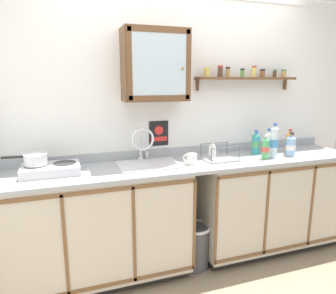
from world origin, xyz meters
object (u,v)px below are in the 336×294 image
object	(u,v)px
bottle_opaque_white_0	(269,142)
dish_rack	(218,157)
bottle_juice_amber_2	(289,142)
wall_cabinet	(155,65)
hot_plate_stove	(51,169)
bottle_detergent_teal_3	(256,143)
sink	(148,166)
bottle_water_blue_4	(291,145)
bottle_soda_green_5	(265,148)
bottle_water_clear_1	(274,142)
warning_sign	(159,134)
trash_bin	(195,245)
mug	(191,159)
saucepan	(35,159)

from	to	relation	value
bottle_opaque_white_0	dish_rack	world-z (taller)	bottle_opaque_white_0
bottle_juice_amber_2	wall_cabinet	bearing A→B (deg)	173.03
hot_plate_stove	bottle_detergent_teal_3	world-z (taller)	bottle_detergent_teal_3
sink	bottle_water_blue_4	distance (m)	1.38
bottle_soda_green_5	bottle_water_blue_4	bearing A→B (deg)	3.98
wall_cabinet	bottle_water_clear_1	bearing A→B (deg)	-13.06
bottle_soda_green_5	warning_sign	bearing A→B (deg)	156.56
trash_bin	bottle_water_blue_4	bearing A→B (deg)	-0.08
mug	trash_bin	size ratio (longest dim) A/B	0.27
bottle_soda_green_5	trash_bin	distance (m)	1.09
bottle_detergent_teal_3	bottle_soda_green_5	distance (m)	0.19
bottle_detergent_teal_3	wall_cabinet	distance (m)	1.23
bottle_detergent_teal_3	mug	bearing A→B (deg)	-168.68
dish_rack	bottle_soda_green_5	bearing A→B (deg)	-14.11
bottle_opaque_white_0	bottle_water_blue_4	bearing A→B (deg)	-53.82
sink	bottle_detergent_teal_3	world-z (taller)	sink
bottle_opaque_white_0	bottle_soda_green_5	world-z (taller)	bottle_opaque_white_0
saucepan	bottle_detergent_teal_3	size ratio (longest dim) A/B	1.38
bottle_soda_green_5	trash_bin	bearing A→B (deg)	178.09
bottle_opaque_white_0	mug	bearing A→B (deg)	-170.55
bottle_water_clear_1	mug	size ratio (longest dim) A/B	3.00
bottle_water_blue_4	bottle_soda_green_5	xyz separation A→B (m)	(-0.30, -0.02, -0.00)
sink	warning_sign	distance (m)	0.37
bottle_opaque_white_0	bottle_water_clear_1	xyz separation A→B (m)	(-0.07, -0.17, 0.04)
bottle_juice_amber_2	wall_cabinet	distance (m)	1.51
bottle_detergent_teal_3	trash_bin	xyz separation A→B (m)	(-0.70, -0.17, -0.86)
saucepan	mug	size ratio (longest dim) A/B	3.01
bottle_water_clear_1	wall_cabinet	xyz separation A→B (m)	(-1.06, 0.25, 0.68)
bottle_water_clear_1	warning_sign	world-z (taller)	warning_sign
bottle_water_clear_1	bottle_detergent_teal_3	bearing A→B (deg)	114.47
dish_rack	wall_cabinet	size ratio (longest dim) A/B	0.50
saucepan	bottle_water_clear_1	world-z (taller)	bottle_water_clear_1
wall_cabinet	bottle_opaque_white_0	bearing A→B (deg)	-3.87
hot_plate_stove	dish_rack	size ratio (longest dim) A/B	1.44
trash_bin	bottle_juice_amber_2	bearing A→B (deg)	4.73
mug	wall_cabinet	world-z (taller)	wall_cabinet
hot_plate_stove	warning_sign	distance (m)	0.99
bottle_opaque_white_0	bottle_soda_green_5	bearing A→B (deg)	-132.65
sink	mug	world-z (taller)	sink
bottle_water_blue_4	warning_sign	size ratio (longest dim) A/B	0.99
bottle_water_blue_4	mug	xyz separation A→B (m)	(-1.01, 0.02, -0.05)
bottle_opaque_white_0	wall_cabinet	size ratio (longest dim) A/B	0.41
hot_plate_stove	bottle_soda_green_5	bearing A→B (deg)	-4.41
dish_rack	trash_bin	distance (m)	0.82
mug	bottle_soda_green_5	bearing A→B (deg)	-3.51
bottle_water_blue_4	mug	size ratio (longest dim) A/B	2.11
bottle_juice_amber_2	bottle_water_blue_4	bearing A→B (deg)	-122.87
bottle_opaque_white_0	bottle_soda_green_5	xyz separation A→B (m)	(-0.18, -0.19, -0.01)
dish_rack	saucepan	bearing A→B (deg)	177.84
bottle_soda_green_5	dish_rack	world-z (taller)	bottle_soda_green_5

